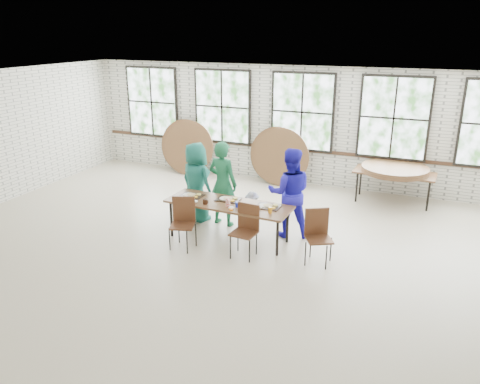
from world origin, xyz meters
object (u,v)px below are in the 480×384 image
object	(u,v)px
dining_table	(228,206)
chair_near_left	(183,218)
storage_table	(394,174)
chair_near_right	(246,226)

from	to	relation	value
dining_table	chair_near_left	world-z (taller)	chair_near_left
chair_near_left	storage_table	size ratio (longest dim) A/B	0.52
chair_near_left	storage_table	bearing A→B (deg)	31.43
dining_table	chair_near_right	size ratio (longest dim) A/B	2.56
dining_table	chair_near_right	bearing A→B (deg)	-38.11
dining_table	chair_near_left	bearing A→B (deg)	-134.56
dining_table	chair_near_left	size ratio (longest dim) A/B	2.56
chair_near_left	chair_near_right	xyz separation A→B (m)	(1.20, 0.12, 0.00)
chair_near_left	chair_near_right	world-z (taller)	same
chair_near_left	storage_table	world-z (taller)	chair_near_left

